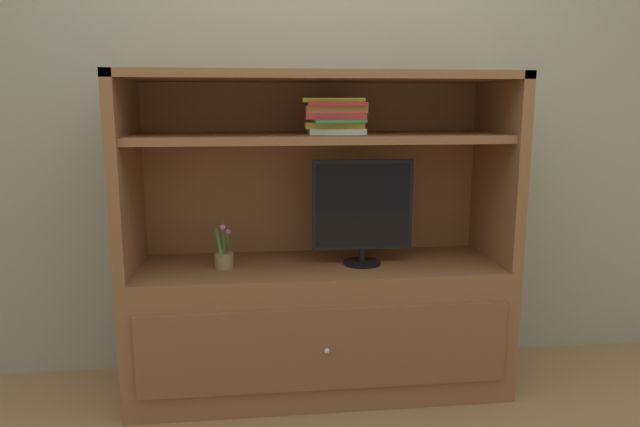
{
  "coord_description": "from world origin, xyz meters",
  "views": [
    {
      "loc": [
        -0.3,
        -2.24,
        1.36
      ],
      "look_at": [
        0.0,
        0.35,
        0.87
      ],
      "focal_mm": 32.69,
      "sensor_mm": 36.0,
      "label": 1
    }
  ],
  "objects": [
    {
      "name": "tv_monitor",
      "position": [
        0.2,
        0.37,
        0.88
      ],
      "size": [
        0.47,
        0.18,
        0.49
      ],
      "color": "black",
      "rests_on": "media_console"
    },
    {
      "name": "painted_rear_wall",
      "position": [
        0.0,
        0.75,
        1.4
      ],
      "size": [
        6.0,
        0.1,
        2.8
      ],
      "primitive_type": "cube",
      "color": "gray",
      "rests_on": "ground_plane"
    },
    {
      "name": "media_console",
      "position": [
        0.0,
        0.41,
        0.48
      ],
      "size": [
        1.76,
        0.59,
        1.5
      ],
      "color": "brown",
      "rests_on": "ground_plane"
    },
    {
      "name": "magazine_stack",
      "position": [
        0.07,
        0.4,
        1.31
      ],
      "size": [
        0.3,
        0.35,
        0.16
      ],
      "color": "silver",
      "rests_on": "media_console"
    },
    {
      "name": "potted_plant",
      "position": [
        -0.44,
        0.38,
        0.66
      ],
      "size": [
        0.09,
        0.09,
        0.21
      ],
      "color": "#8C7251",
      "rests_on": "media_console"
    }
  ]
}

